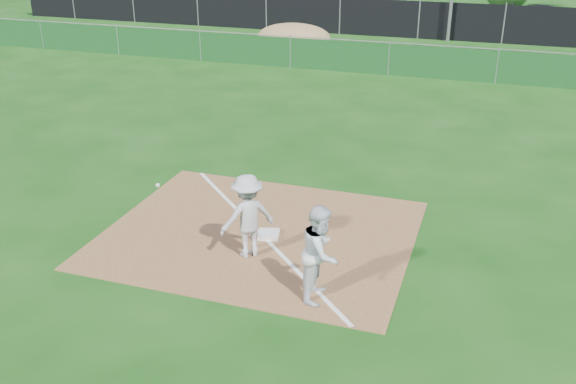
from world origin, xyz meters
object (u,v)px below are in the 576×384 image
object	(u,v)px
play_at_first	(247,216)
runner	(321,253)
first_base	(269,234)
car_mid	(380,9)
car_right	(548,17)
car_left	(342,8)

from	to	relation	value
play_at_first	runner	bearing A→B (deg)	-28.54
first_base	play_at_first	size ratio (longest dim) A/B	0.18
car_mid	car_right	xyz separation A→B (m)	(8.95, 0.46, -0.07)
runner	car_mid	xyz separation A→B (m)	(-4.54, 28.30, -0.14)
car_left	car_right	world-z (taller)	car_left
first_base	play_at_first	world-z (taller)	play_at_first
play_at_first	car_right	size ratio (longest dim) A/B	0.53
play_at_first	car_left	distance (m)	27.22
car_left	first_base	bearing A→B (deg)	-172.77
car_mid	play_at_first	bearing A→B (deg)	-171.90
first_base	car_mid	world-z (taller)	car_mid
play_at_first	runner	world-z (taller)	runner
first_base	runner	bearing A→B (deg)	-47.96
car_mid	car_left	bearing A→B (deg)	109.50
car_right	play_at_first	bearing A→B (deg)	166.00
runner	car_left	xyz separation A→B (m)	(-6.62, 27.65, -0.10)
car_left	car_right	xyz separation A→B (m)	(11.03, 1.11, -0.12)
runner	car_mid	world-z (taller)	runner
play_at_first	car_mid	world-z (taller)	play_at_first
first_base	car_right	bearing A→B (deg)	77.59
car_mid	first_base	bearing A→B (deg)	-171.50
play_at_first	runner	size ratio (longest dim) A/B	1.34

